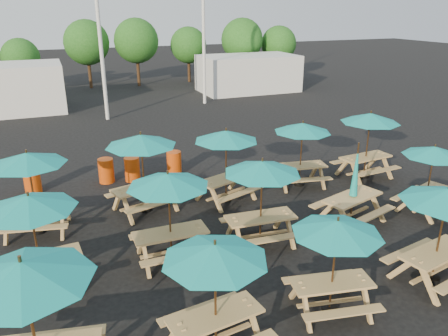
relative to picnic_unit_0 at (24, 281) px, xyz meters
name	(u,v)px	position (x,y,z in m)	size (l,w,h in m)	color
ground	(243,219)	(5.61, 4.45, -2.15)	(120.00, 120.00, 0.00)	black
picnic_unit_0	(24,281)	(0.00, 0.00, 0.00)	(2.52, 2.52, 2.50)	tan
picnic_unit_1	(30,209)	(0.03, 3.01, -0.17)	(2.12, 2.12, 2.30)	tan
picnic_unit_2	(28,164)	(-0.04, 5.85, -0.11)	(2.40, 2.40, 2.38)	tan
picnic_unit_3	(215,259)	(2.98, -0.14, -0.25)	(2.12, 2.12, 2.21)	tan
picnic_unit_4	(168,186)	(3.04, 3.09, -0.15)	(1.98, 1.98, 2.33)	tan
picnic_unit_5	(141,145)	(3.04, 6.09, -0.02)	(2.59, 2.59, 2.47)	tan
picnic_unit_6	(337,233)	(5.56, -0.05, -0.33)	(2.11, 2.11, 2.12)	tan
picnic_unit_7	(262,173)	(5.47, 3.01, -0.14)	(2.14, 2.14, 2.34)	tan
picnic_unit_8	(226,140)	(5.65, 5.87, -0.11)	(2.58, 2.58, 2.38)	tan
picnic_unit_9	(446,202)	(8.37, -0.05, -0.14)	(2.32, 2.32, 2.34)	tan
picnic_unit_10	(354,190)	(8.48, 3.09, -1.15)	(2.30, 2.13, 2.44)	tan
picnic_unit_11	(302,132)	(8.55, 6.09, -0.18)	(2.26, 2.26, 2.29)	tan
picnic_unit_13	(434,156)	(11.03, 2.80, -0.33)	(2.29, 2.29, 2.12)	tan
picnic_unit_14	(370,122)	(11.18, 5.86, -0.05)	(2.25, 2.25, 2.45)	tan
waste_bin_0	(32,180)	(-0.19, 8.91, -1.71)	(0.55, 0.55, 0.88)	#CF450C
waste_bin_1	(106,171)	(2.26, 8.94, -1.71)	(0.55, 0.55, 0.88)	#CF450C
waste_bin_2	(132,169)	(3.16, 8.74, -1.71)	(0.55, 0.55, 0.88)	#CF450C
waste_bin_3	(174,163)	(4.75, 8.82, -1.71)	(0.55, 0.55, 0.88)	#CF450C
mast_0	(97,5)	(3.61, 18.45, 3.85)	(0.20, 0.20, 12.00)	silver
mast_1	(203,6)	(10.11, 20.45, 3.85)	(0.20, 0.20, 12.00)	silver
event_tent_1	(248,73)	(14.61, 23.45, -0.85)	(7.00, 4.00, 2.60)	silver
tree_2	(21,57)	(-0.78, 28.11, 0.47)	(2.59, 2.59, 3.93)	#382314
tree_3	(87,42)	(3.86, 29.17, 1.26)	(3.36, 3.36, 5.09)	#382314
tree_4	(136,41)	(7.51, 28.71, 1.31)	(3.41, 3.41, 5.17)	#382314
tree_5	(188,45)	(11.84, 29.13, 0.82)	(2.94, 2.94, 4.45)	#382314
tree_6	(242,39)	(15.85, 27.35, 1.28)	(3.38, 3.38, 5.13)	#382314
tree_7	(279,44)	(19.24, 27.37, 0.84)	(2.95, 2.95, 4.48)	#382314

